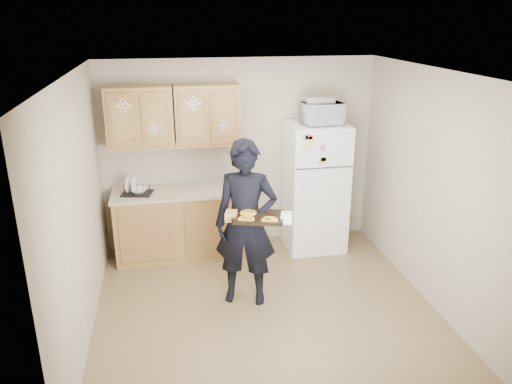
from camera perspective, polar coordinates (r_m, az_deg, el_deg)
floor at (r=5.55m, az=1.13°, el=-13.20°), size 3.60×3.60×0.00m
ceiling at (r=4.68m, az=1.34°, el=13.42°), size 3.60×3.60×0.00m
wall_back at (r=6.67m, az=-1.91°, el=4.36°), size 3.60×0.04×2.50m
wall_front at (r=3.41m, az=7.48°, el=-11.61°), size 3.60×0.04×2.50m
wall_left at (r=4.96m, az=-19.61°, el=-2.31°), size 0.04×3.60×2.50m
wall_right at (r=5.61m, az=19.55°, el=0.22°), size 0.04×3.60×2.50m
refrigerator at (r=6.64m, az=6.75°, el=0.57°), size 0.75×0.70×1.70m
base_cabinet at (r=6.57m, az=-8.76°, el=-3.69°), size 1.60×0.60×0.86m
countertop at (r=6.40m, az=-8.97°, el=0.01°), size 1.64×0.64×0.04m
upper_cab_left at (r=6.29m, az=-13.15°, el=8.32°), size 0.80×0.33×0.75m
upper_cab_right at (r=6.31m, az=-5.62°, el=8.76°), size 0.80×0.33×0.75m
cereal_box at (r=7.26m, az=9.88°, el=-3.73°), size 0.20×0.07×0.32m
person at (r=5.30m, az=-1.16°, el=-3.66°), size 0.76×0.60×1.82m
baking_tray at (r=4.98m, az=0.31°, el=-2.96°), size 0.58×0.49×0.04m
pizza_front_left at (r=4.91m, az=-1.12°, el=-3.08°), size 0.16×0.16×0.02m
pizza_front_right at (r=4.89m, az=1.57°, el=-3.18°), size 0.16×0.16×0.02m
pizza_back_left at (r=5.06m, az=-0.91°, el=-2.36°), size 0.16×0.16×0.02m
microwave at (r=6.36m, az=7.56°, el=8.88°), size 0.54×0.40×0.27m
foil_pan at (r=6.34m, az=7.24°, el=10.46°), size 0.36×0.26×0.07m
dish_rack at (r=6.35m, az=-13.47°, el=0.40°), size 0.41×0.34×0.14m
bowl at (r=6.36m, az=-13.23°, el=0.16°), size 0.21×0.21×0.05m
soap_bottle at (r=6.29m, az=-2.78°, el=1.00°), size 0.10×0.10×0.20m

